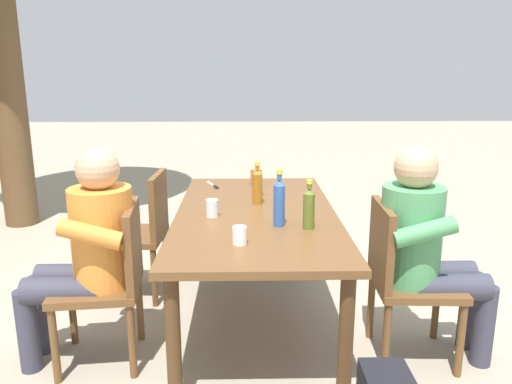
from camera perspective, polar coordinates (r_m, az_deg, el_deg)
The scene contains 15 objects.
ground_plane at distance 3.28m, azimuth 0.00°, elevation -14.43°, with size 24.00×24.00×0.00m, color gray.
dining_table at distance 3.02m, azimuth 0.00°, elevation -3.65°, with size 1.83×0.95×0.72m.
chair_far_left at distance 2.79m, azimuth -16.11°, elevation -9.15°, with size 0.48×0.48×0.87m.
chair_near_left at distance 2.82m, azimuth 16.29°, elevation -8.92°, with size 0.46×0.46×0.87m.
chair_far_right at distance 3.53m, azimuth -12.82°, elevation -4.01°, with size 0.46×0.46×0.87m.
person_in_white_shirt at distance 2.76m, azimuth -18.59°, elevation -5.93°, with size 0.47×0.62×1.18m.
person_in_plaid_shirt at distance 2.79m, azimuth 18.69°, elevation -5.66°, with size 0.47×0.62×1.18m.
bottle_blue at distance 2.70m, azimuth 2.67°, elevation -1.11°, with size 0.06×0.06×0.31m.
bottle_olive at distance 2.67m, azimuth 6.06°, elevation -1.78°, with size 0.06×0.06×0.27m.
bottle_amber at distance 3.14m, azimuth 0.16°, elevation 0.70°, with size 0.06×0.06×0.27m.
cup_glass at distance 2.90m, azimuth -5.04°, elevation -1.84°, with size 0.07×0.07×0.10m, color silver.
cup_steel at distance 3.36m, azimuth 0.17°, elevation 0.55°, with size 0.07×0.07×0.11m, color #B2B7BC.
cup_white at distance 2.44m, azimuth -1.88°, elevation -4.97°, with size 0.07×0.07×0.09m, color white.
cup_terracotta at distance 3.67m, azimuth 0.02°, elevation 1.73°, with size 0.08×0.08×0.12m, color #BC6B47.
table_knife at distance 3.66m, azimuth -4.91°, elevation 0.77°, with size 0.23×0.11×0.01m.
Camera 1 is at (-2.88, 0.06, 1.56)m, focal length 35.05 mm.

